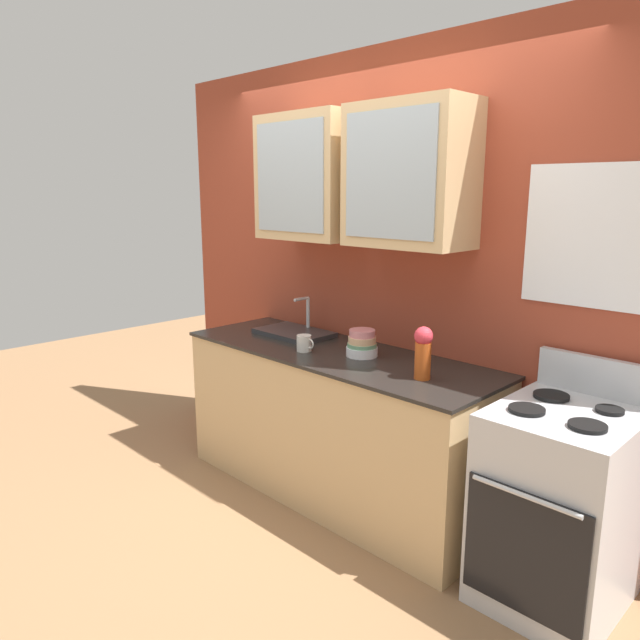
# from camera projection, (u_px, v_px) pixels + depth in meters

# --- Properties ---
(ground_plane) EXTENTS (10.00, 10.00, 0.00)m
(ground_plane) POSITION_uv_depth(u_px,v_px,m) (334.00, 491.00, 3.63)
(ground_plane) COLOR #936B47
(back_wall_unit) EXTENTS (3.66, 0.45, 2.62)m
(back_wall_unit) POSITION_uv_depth(u_px,v_px,m) (374.00, 250.00, 3.54)
(back_wall_unit) COLOR #993D28
(back_wall_unit) RESTS_ON ground_plane
(counter) EXTENTS (2.02, 0.68, 0.90)m
(counter) POSITION_uv_depth(u_px,v_px,m) (335.00, 423.00, 3.54)
(counter) COLOR tan
(counter) RESTS_ON ground_plane
(stove_range) EXTENTS (0.56, 0.69, 1.08)m
(stove_range) POSITION_uv_depth(u_px,v_px,m) (559.00, 506.00, 2.60)
(stove_range) COLOR silver
(stove_range) RESTS_ON ground_plane
(sink_faucet) EXTENTS (0.49, 0.31, 0.24)m
(sink_faucet) POSITION_uv_depth(u_px,v_px,m) (295.00, 332.00, 3.83)
(sink_faucet) COLOR #2D2D30
(sink_faucet) RESTS_ON counter
(bowl_stack) EXTENTS (0.18, 0.18, 0.15)m
(bowl_stack) POSITION_uv_depth(u_px,v_px,m) (362.00, 344.00, 3.33)
(bowl_stack) COLOR white
(bowl_stack) RESTS_ON counter
(vase) EXTENTS (0.09, 0.09, 0.27)m
(vase) POSITION_uv_depth(u_px,v_px,m) (423.00, 351.00, 2.91)
(vase) COLOR #BF4C19
(vase) RESTS_ON counter
(cup_near_sink) EXTENTS (0.12, 0.09, 0.10)m
(cup_near_sink) POSITION_uv_depth(u_px,v_px,m) (304.00, 343.00, 3.44)
(cup_near_sink) COLOR silver
(cup_near_sink) RESTS_ON counter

